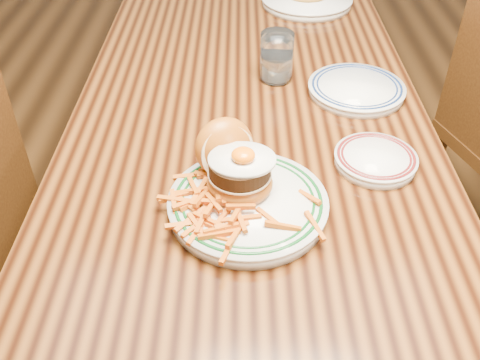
{
  "coord_description": "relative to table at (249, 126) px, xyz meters",
  "views": [
    {
      "loc": [
        -0.02,
        -1.16,
        1.44
      ],
      "look_at": [
        -0.02,
        -0.39,
        0.81
      ],
      "focal_mm": 40.0,
      "sensor_mm": 36.0,
      "label": 1
    }
  ],
  "objects": [
    {
      "name": "table",
      "position": [
        0.0,
        0.0,
        0.0
      ],
      "size": [
        0.85,
        1.6,
        0.75
      ],
      "color": "black",
      "rests_on": "floor"
    },
    {
      "name": "far_plate",
      "position": [
        0.2,
        0.59,
        0.11
      ],
      "size": [
        0.3,
        0.3,
        0.05
      ],
      "rotation": [
        0.0,
        0.0,
        0.28
      ],
      "color": "silver",
      "rests_on": "table"
    },
    {
      "name": "water_glass",
      "position": [
        0.07,
        0.09,
        0.14
      ],
      "size": [
        0.08,
        0.08,
        0.13
      ],
      "color": "white",
      "rests_on": "table"
    },
    {
      "name": "floor",
      "position": [
        0.0,
        0.0,
        -0.66
      ],
      "size": [
        6.0,
        6.0,
        0.0
      ],
      "primitive_type": "plane",
      "color": "black",
      "rests_on": "ground"
    },
    {
      "name": "main_plate",
      "position": [
        -0.01,
        -0.4,
        0.13
      ],
      "size": [
        0.3,
        0.32,
        0.15
      ],
      "rotation": [
        0.0,
        0.0,
        0.43
      ],
      "color": "silver",
      "rests_on": "table"
    },
    {
      "name": "side_plate",
      "position": [
        0.26,
        -0.27,
        0.1
      ],
      "size": [
        0.17,
        0.17,
        0.03
      ],
      "rotation": [
        0.0,
        0.0,
        0.08
      ],
      "color": "silver",
      "rests_on": "table"
    },
    {
      "name": "rear_plate",
      "position": [
        0.27,
        0.02,
        0.1
      ],
      "size": [
        0.24,
        0.24,
        0.03
      ],
      "rotation": [
        0.0,
        0.0,
        -0.28
      ],
      "color": "silver",
      "rests_on": "table"
    }
  ]
}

